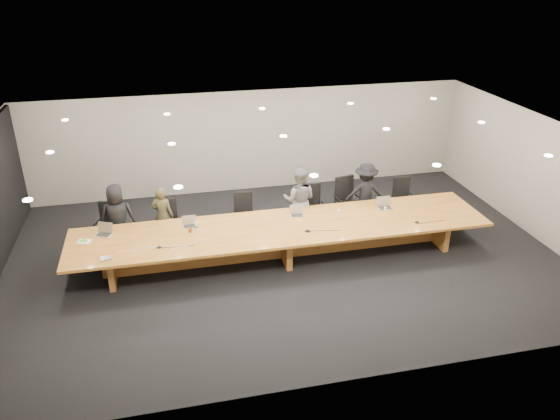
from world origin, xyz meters
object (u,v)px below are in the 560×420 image
object	(u,v)px
chair_mid_right	(314,207)
person_b	(163,216)
conference_table	(283,236)
laptop_e	(385,203)
laptop_b	(189,222)
mic_right	(417,222)
chair_far_right	(404,198)
chair_right	(348,201)
chair_left	(169,223)
person_a	(118,218)
laptop_a	(102,230)
paper_cup_near	(339,211)
mic_left	(159,247)
person_c	(299,200)
laptop_d	(297,211)
mic_center	(308,231)
chair_mid_left	(244,215)
amber_mug	(190,230)
chair_far_left	(107,226)
paper_cup_far	(385,209)
water_bottle	(197,227)
person_d	(365,194)
av_box	(106,258)

from	to	relation	value
chair_mid_right	person_b	size ratio (longest dim) A/B	0.79
conference_table	laptop_e	distance (m)	2.55
laptop_b	mic_right	world-z (taller)	laptop_b
chair_far_right	conference_table	bearing A→B (deg)	-158.08
chair_right	chair_left	bearing A→B (deg)	169.76
person_a	laptop_a	xyz separation A→B (m)	(-0.26, -0.76, 0.10)
laptop_e	paper_cup_near	xyz separation A→B (m)	(-1.11, 0.01, -0.09)
chair_mid_right	mic_left	size ratio (longest dim) A/B	9.47
chair_mid_right	person_c	distance (m)	0.47
conference_table	chair_far_right	bearing A→B (deg)	20.48
laptop_d	mic_center	size ratio (longest dim) A/B	2.28
chair_mid_right	person_c	xyz separation A→B (m)	(-0.38, -0.07, 0.26)
chair_mid_left	amber_mug	size ratio (longest dim) A/B	11.71
person_a	mic_center	world-z (taller)	person_a
chair_mid_right	laptop_b	bearing A→B (deg)	-168.42
person_b	laptop_b	size ratio (longest dim) A/B	4.83
chair_far_left	mic_right	distance (m)	6.90
laptop_d	chair_mid_left	bearing A→B (deg)	152.17
chair_left	person_c	distance (m)	3.06
chair_far_left	chair_far_right	world-z (taller)	chair_far_right
chair_mid_right	chair_right	bearing A→B (deg)	1.91
chair_left	person_b	world-z (taller)	person_b
paper_cup_far	water_bottle	bearing A→B (deg)	-179.16
chair_mid_left	laptop_a	bearing A→B (deg)	-159.30
person_a	mic_center	distance (m)	4.22
laptop_a	paper_cup_near	size ratio (longest dim) A/B	3.97
laptop_d	amber_mug	xyz separation A→B (m)	(-2.39, -0.25, -0.07)
chair_right	mic_right	size ratio (longest dim) A/B	10.56
laptop_b	person_a	bearing A→B (deg)	152.58
person_c	amber_mug	xyz separation A→B (m)	(-2.63, -0.95, -0.01)
person_d	mic_right	bearing A→B (deg)	119.81
person_b	paper_cup_far	bearing A→B (deg)	-170.09
chair_far_left	laptop_d	bearing A→B (deg)	3.88
person_b	laptop_e	size ratio (longest dim) A/B	4.23
chair_mid_left	laptop_e	size ratio (longest dim) A/B	3.20
person_c	laptop_a	size ratio (longest dim) A/B	4.93
conference_table	laptop_e	bearing A→B (deg)	8.33
chair_mid_right	mic_right	xyz separation A→B (m)	(1.85, -1.68, 0.21)
person_b	mic_center	distance (m)	3.36
person_c	chair_left	bearing A→B (deg)	21.07
amber_mug	paper_cup_far	bearing A→B (deg)	1.00
person_d	mic_center	distance (m)	2.45
laptop_e	water_bottle	world-z (taller)	laptop_e
laptop_b	av_box	world-z (taller)	laptop_b
laptop_b	av_box	distance (m)	1.96
av_box	laptop_b	bearing A→B (deg)	21.48
paper_cup_near	mic_right	distance (m)	1.73
chair_left	chair_mid_right	world-z (taller)	chair_mid_right
chair_mid_right	laptop_b	xyz separation A→B (m)	(-3.01, -0.79, 0.31)
chair_far_left	mic_center	size ratio (longest dim) A/B	7.96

